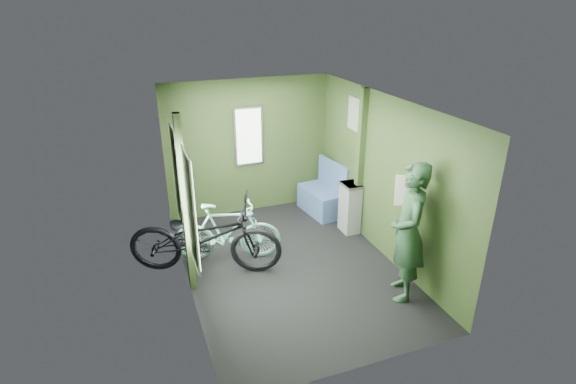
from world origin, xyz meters
name	(u,v)px	position (x,y,z in m)	size (l,w,h in m)	color
room	(287,170)	(-0.04, 0.04, 1.44)	(4.00, 4.02, 2.31)	black
bicycle_black	(208,271)	(-1.12, 0.28, 0.00)	(0.72, 2.06, 1.08)	black
bicycle_mint	(229,259)	(-0.77, 0.48, 0.00)	(0.43, 1.51, 0.91)	#79C0B0
passenger	(408,232)	(1.10, -1.08, 0.89)	(0.65, 0.76, 1.77)	#284A30
waste_box	(350,208)	(1.26, 0.67, 0.41)	(0.24, 0.34, 0.82)	gray
bench_seat	(322,198)	(1.14, 1.45, 0.27)	(0.60, 0.92, 0.92)	navy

